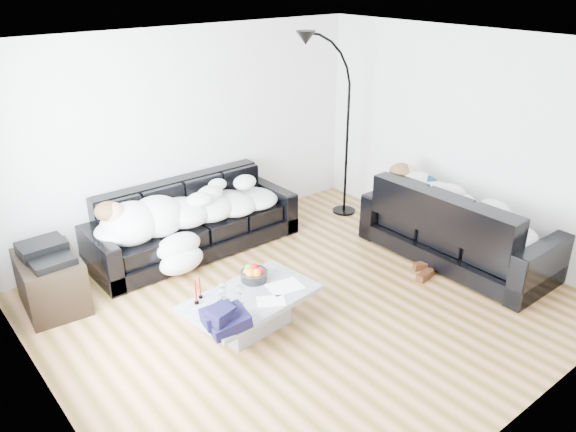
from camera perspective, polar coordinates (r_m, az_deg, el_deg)
ground at (r=5.92m, az=1.85°, el=-8.90°), size 5.00×5.00×0.00m
wall_back at (r=7.08m, az=-10.09°, el=8.01°), size 5.00×0.02×2.60m
wall_left at (r=4.27m, az=-24.32°, el=-5.09°), size 0.02×4.50×2.60m
wall_right at (r=7.14m, az=17.52°, el=7.38°), size 0.02×4.50×2.60m
ceiling at (r=5.00m, az=2.27°, el=16.91°), size 5.00×5.00×0.00m
sofa_back at (r=6.88m, az=-9.53°, el=-0.28°), size 2.56×0.89×0.84m
sofa_right at (r=6.85m, az=16.93°, el=-0.80°), size 0.96×2.25×0.91m
sleeper_back at (r=6.75m, az=-9.44°, el=1.26°), size 2.17×0.75×0.43m
sleeper_right at (r=6.78m, az=17.13°, el=0.73°), size 0.81×1.93×0.47m
teal_cushion at (r=7.08m, az=12.33°, el=2.85°), size 0.42×0.38×0.20m
coffee_table at (r=5.48m, az=-3.72°, el=-9.69°), size 1.33×0.86×0.37m
fruit_bowl at (r=5.58m, az=-3.48°, el=-5.78°), size 0.34×0.34×0.16m
wine_glass_a at (r=5.33m, az=-6.64°, el=-7.45°), size 0.08×0.08×0.17m
wine_glass_b at (r=5.22m, az=-6.72°, el=-8.07°), size 0.10×0.10×0.18m
wine_glass_c at (r=5.21m, az=-4.88°, el=-8.02°), size 0.10×0.10×0.19m
candle_left at (r=5.26m, az=-9.35°, el=-7.67°), size 0.05×0.05×0.24m
candle_right at (r=5.34m, az=-8.94°, el=-7.24°), size 0.04×0.04×0.22m
newspaper_a at (r=5.49m, az=-0.29°, el=-7.16°), size 0.37×0.31×0.01m
newspaper_b at (r=5.28m, az=-1.74°, el=-8.63°), size 0.33×0.30×0.01m
navy_jacket at (r=4.89m, az=-6.86°, el=-9.44°), size 0.40×0.35×0.19m
shoes at (r=6.60m, az=13.69°, el=-5.41°), size 0.43×0.32×0.09m
av_cabinet at (r=6.23m, az=-22.92°, el=-6.16°), size 0.63×0.87×0.56m
stereo at (r=6.08m, az=-23.44°, el=-3.33°), size 0.45×0.35×0.13m
floor_lamp at (r=7.68m, az=6.04°, el=8.05°), size 0.87×0.61×2.22m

